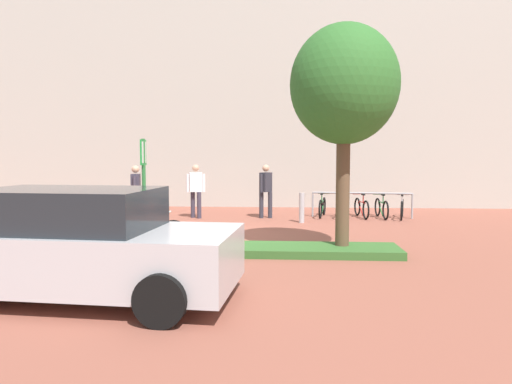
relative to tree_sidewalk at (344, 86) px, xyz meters
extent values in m
plane|color=brown|center=(-2.83, 1.74, -3.39)|extent=(60.00, 60.00, 0.00)
cube|color=#B2ADA3|center=(-2.83, 9.04, 1.61)|extent=(28.00, 1.20, 10.00)
cube|color=#336028|center=(-2.36, -0.15, -3.31)|extent=(7.00, 1.10, 0.16)
cylinder|color=brown|center=(0.00, 0.00, -2.11)|extent=(0.28, 0.28, 2.55)
ellipsoid|color=#2D6628|center=(0.00, 0.00, 0.04)|extent=(2.18, 2.18, 2.40)
cylinder|color=#2D7238|center=(-4.09, -0.15, -2.22)|extent=(0.08, 0.08, 2.35)
cube|color=#198C33|center=(-4.09, -0.15, -1.32)|extent=(0.04, 0.36, 0.52)
cube|color=white|center=(-4.09, -0.15, -1.32)|extent=(0.04, 0.30, 0.44)
torus|color=black|center=(-4.52, -0.02, -3.06)|extent=(0.66, 0.07, 0.66)
torus|color=black|center=(-3.50, -0.03, -3.06)|extent=(0.66, 0.07, 0.66)
cylinder|color=silver|center=(-4.01, -0.03, -2.84)|extent=(0.84, 0.05, 0.04)
cylinder|color=silver|center=(-3.91, -0.03, -3.09)|extent=(0.61, 0.04, 0.44)
cylinder|color=silver|center=(-4.20, -0.03, -2.72)|extent=(0.04, 0.04, 0.28)
cube|color=black|center=(-4.20, -0.03, -2.56)|extent=(0.20, 0.08, 0.05)
cylinder|color=silver|center=(-3.63, -0.03, -2.58)|extent=(0.04, 0.42, 0.04)
cylinder|color=#99999E|center=(-0.27, 5.68, -2.99)|extent=(0.06, 0.06, 0.80)
cylinder|color=#99999E|center=(2.87, 5.39, -2.99)|extent=(0.06, 0.06, 0.80)
cylinder|color=#99999E|center=(1.30, 5.54, -2.59)|extent=(3.14, 0.35, 0.06)
torus|color=black|center=(-0.05, 5.23, -3.09)|extent=(0.18, 0.61, 0.61)
torus|color=black|center=(0.14, 6.15, -3.09)|extent=(0.18, 0.61, 0.61)
cylinder|color=#1E7233|center=(0.05, 5.69, -2.88)|extent=(0.19, 0.76, 0.03)
cylinder|color=#1E7233|center=(0.07, 5.78, -3.12)|extent=(0.15, 0.55, 0.40)
cylinder|color=#1E7233|center=(0.01, 5.53, -2.77)|extent=(0.03, 0.03, 0.26)
cube|color=black|center=(0.01, 5.53, -2.63)|extent=(0.11, 0.20, 0.05)
cylinder|color=#1E7233|center=(0.12, 6.04, -2.64)|extent=(0.39, 0.11, 0.04)
torus|color=black|center=(0.58, 5.14, -3.09)|extent=(0.18, 0.61, 0.61)
torus|color=black|center=(0.77, 6.06, -3.09)|extent=(0.18, 0.61, 0.61)
cylinder|color=#194CA5|center=(0.67, 5.60, -2.88)|extent=(0.19, 0.76, 0.03)
cylinder|color=#194CA5|center=(0.69, 5.69, -3.12)|extent=(0.15, 0.55, 0.40)
cylinder|color=#194CA5|center=(0.64, 5.43, -2.77)|extent=(0.03, 0.03, 0.26)
cube|color=black|center=(0.64, 5.43, -2.63)|extent=(0.11, 0.20, 0.05)
cylinder|color=#194CA5|center=(0.74, 5.94, -2.64)|extent=(0.39, 0.11, 0.04)
torus|color=black|center=(1.36, 5.11, -3.09)|extent=(0.14, 0.61, 0.61)
torus|color=black|center=(1.24, 6.04, -3.09)|extent=(0.14, 0.61, 0.61)
cylinder|color=red|center=(1.30, 5.57, -2.88)|extent=(0.13, 0.77, 0.03)
cylinder|color=red|center=(1.29, 5.67, -3.12)|extent=(0.11, 0.56, 0.40)
cylinder|color=red|center=(1.32, 5.41, -2.77)|extent=(0.03, 0.03, 0.26)
cube|color=black|center=(1.32, 5.41, -2.63)|extent=(0.10, 0.19, 0.05)
cylinder|color=red|center=(1.25, 5.93, -2.64)|extent=(0.39, 0.09, 0.04)
torus|color=black|center=(1.96, 5.04, -3.09)|extent=(0.10, 0.61, 0.61)
torus|color=black|center=(1.90, 5.98, -3.09)|extent=(0.10, 0.61, 0.61)
cylinder|color=#1E7233|center=(1.93, 5.51, -2.88)|extent=(0.09, 0.77, 0.03)
cylinder|color=#1E7233|center=(1.92, 5.60, -3.12)|extent=(0.07, 0.56, 0.40)
cylinder|color=#1E7233|center=(1.94, 5.34, -2.77)|extent=(0.03, 0.03, 0.26)
cube|color=black|center=(1.94, 5.34, -2.63)|extent=(0.09, 0.19, 0.05)
cylinder|color=#1E7233|center=(1.90, 5.87, -2.64)|extent=(0.39, 0.06, 0.04)
torus|color=black|center=(2.43, 4.94, -3.09)|extent=(0.21, 0.60, 0.61)
torus|color=black|center=(2.68, 5.84, -3.09)|extent=(0.21, 0.60, 0.61)
cylinder|color=silver|center=(2.55, 5.39, -2.88)|extent=(0.24, 0.75, 0.03)
cylinder|color=silver|center=(2.57, 5.48, -3.12)|extent=(0.18, 0.55, 0.40)
cylinder|color=silver|center=(2.51, 5.23, -2.77)|extent=(0.03, 0.03, 0.26)
cube|color=black|center=(2.51, 5.23, -2.63)|extent=(0.12, 0.20, 0.05)
cylinder|color=silver|center=(2.65, 5.73, -2.64)|extent=(0.38, 0.14, 0.04)
cylinder|color=#ADADB2|center=(-0.68, 4.26, -2.94)|extent=(0.16, 0.16, 0.90)
cylinder|color=#2D2D38|center=(-1.66, 5.29, -2.96)|extent=(0.14, 0.14, 0.85)
cylinder|color=#2D2D38|center=(-1.94, 5.25, -2.96)|extent=(0.14, 0.14, 0.85)
cube|color=#2D2D38|center=(-1.80, 5.27, -2.23)|extent=(0.41, 0.47, 0.62)
cylinder|color=#2D2D38|center=(-1.67, 5.50, -2.26)|extent=(0.09, 0.09, 0.59)
cylinder|color=#2D2D38|center=(-1.93, 5.05, -2.26)|extent=(0.09, 0.09, 0.59)
sphere|color=tan|center=(-1.80, 5.27, -1.78)|extent=(0.22, 0.22, 0.22)
cylinder|color=#383342|center=(-5.42, 3.92, -2.96)|extent=(0.14, 0.14, 0.85)
cylinder|color=#383342|center=(-5.72, 3.68, -2.96)|extent=(0.14, 0.14, 0.85)
cube|color=#383342|center=(-5.57, 3.80, -2.23)|extent=(0.31, 0.44, 0.62)
cylinder|color=#383342|center=(-5.62, 4.06, -2.26)|extent=(0.09, 0.09, 0.59)
cylinder|color=#383342|center=(-5.52, 3.55, -2.26)|extent=(0.09, 0.09, 0.59)
sphere|color=tan|center=(-5.57, 3.80, -1.78)|extent=(0.22, 0.22, 0.22)
cylinder|color=#383342|center=(-3.93, 5.06, -2.96)|extent=(0.14, 0.14, 0.85)
cylinder|color=#383342|center=(-4.16, 5.22, -2.96)|extent=(0.14, 0.14, 0.85)
cube|color=white|center=(-4.05, 5.14, -2.23)|extent=(0.45, 0.34, 0.62)
cylinder|color=white|center=(-3.80, 5.21, -2.26)|extent=(0.09, 0.09, 0.59)
cylinder|color=white|center=(-4.30, 5.07, -2.26)|extent=(0.09, 0.09, 0.59)
sphere|color=tan|center=(-4.05, 5.14, -1.78)|extent=(0.22, 0.22, 0.22)
cube|color=#B7B7BC|center=(-4.00, -3.30, -2.79)|extent=(4.42, 2.12, 0.76)
cube|color=#1E2328|center=(-4.20, -3.28, -2.13)|extent=(2.52, 1.76, 0.56)
cylinder|color=black|center=(-2.47, -2.51, -3.07)|extent=(0.65, 0.27, 0.64)
cylinder|color=black|center=(-2.61, -4.30, -3.07)|extent=(0.65, 0.27, 0.64)
cylinder|color=black|center=(-5.39, -2.29, -3.07)|extent=(0.65, 0.27, 0.64)
camera|label=1|loc=(-1.17, -9.45, -1.40)|focal=32.27mm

